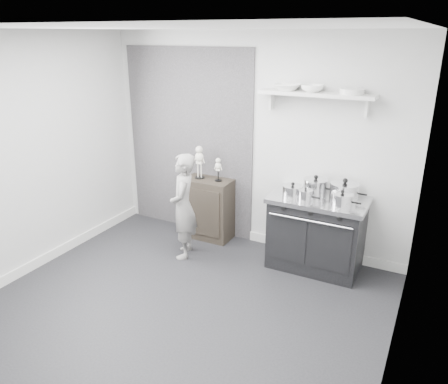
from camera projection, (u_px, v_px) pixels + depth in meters
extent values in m
plane|color=black|center=(180.00, 308.00, 4.48)|extent=(4.00, 4.00, 0.00)
cube|color=#B3B3B0|center=(253.00, 143.00, 5.52)|extent=(4.00, 0.02, 2.70)
cube|color=#B3B3B0|center=(2.00, 274.00, 2.51)|extent=(4.00, 0.02, 2.70)
cube|color=#B3B3B0|center=(25.00, 157.00, 4.88)|extent=(0.02, 3.60, 2.70)
cube|color=#B3B3B0|center=(407.00, 225.00, 3.15)|extent=(0.02, 3.60, 2.70)
cube|color=silver|center=(168.00, 27.00, 3.55)|extent=(4.00, 3.60, 0.02)
cube|color=black|center=(189.00, 143.00, 5.95)|extent=(1.90, 0.02, 2.50)
cube|color=silver|center=(323.00, 251.00, 5.51)|extent=(2.00, 0.03, 0.12)
cube|color=silver|center=(42.00, 260.00, 5.31)|extent=(0.03, 3.60, 0.12)
cube|color=silver|center=(316.00, 94.00, 4.83)|extent=(1.30, 0.26, 0.04)
cube|color=silver|center=(272.00, 101.00, 5.17)|extent=(0.03, 0.12, 0.20)
cube|color=silver|center=(367.00, 108.00, 4.70)|extent=(0.03, 0.12, 0.20)
cube|color=black|center=(316.00, 235.00, 5.15)|extent=(1.04, 0.62, 0.83)
cube|color=silver|center=(319.00, 200.00, 5.00)|extent=(1.10, 0.67, 0.05)
cube|color=black|center=(287.00, 239.00, 4.99)|extent=(0.44, 0.02, 0.54)
cube|color=black|center=(331.00, 248.00, 4.78)|extent=(0.44, 0.02, 0.54)
cylinder|color=silver|center=(310.00, 221.00, 4.76)|extent=(0.94, 0.02, 0.02)
cylinder|color=black|center=(283.00, 208.00, 4.88)|extent=(0.04, 0.03, 0.04)
cylinder|color=black|center=(310.00, 213.00, 4.74)|extent=(0.04, 0.03, 0.04)
cylinder|color=black|center=(339.00, 219.00, 4.61)|extent=(0.04, 0.03, 0.04)
cube|color=black|center=(209.00, 208.00, 5.92)|extent=(0.64, 0.37, 0.83)
imported|color=gray|center=(183.00, 206.00, 5.33)|extent=(0.48, 0.57, 1.32)
cylinder|color=silver|center=(292.00, 192.00, 4.99)|extent=(0.23, 0.23, 0.12)
cylinder|color=silver|center=(293.00, 186.00, 4.97)|extent=(0.23, 0.23, 0.02)
sphere|color=black|center=(293.00, 184.00, 4.96)|extent=(0.04, 0.04, 0.04)
cylinder|color=black|center=(305.00, 194.00, 4.92)|extent=(0.10, 0.02, 0.02)
cylinder|color=silver|center=(315.00, 187.00, 5.09)|extent=(0.28, 0.28, 0.16)
cylinder|color=silver|center=(316.00, 180.00, 5.06)|extent=(0.29, 0.29, 0.02)
sphere|color=black|center=(316.00, 177.00, 5.05)|extent=(0.05, 0.05, 0.05)
cylinder|color=black|center=(331.00, 189.00, 5.02)|extent=(0.10, 0.02, 0.02)
cylinder|color=silver|center=(344.00, 191.00, 4.94)|extent=(0.32, 0.32, 0.17)
cylinder|color=silver|center=(345.00, 184.00, 4.91)|extent=(0.33, 0.33, 0.02)
sphere|color=black|center=(345.00, 181.00, 4.89)|extent=(0.06, 0.06, 0.06)
cylinder|color=black|center=(362.00, 194.00, 4.85)|extent=(0.10, 0.02, 0.02)
cylinder|color=silver|center=(342.00, 201.00, 4.72)|extent=(0.23, 0.23, 0.14)
cylinder|color=silver|center=(342.00, 194.00, 4.69)|extent=(0.24, 0.24, 0.02)
sphere|color=black|center=(343.00, 192.00, 4.68)|extent=(0.04, 0.04, 0.04)
cylinder|color=black|center=(356.00, 203.00, 4.65)|extent=(0.10, 0.02, 0.02)
cylinder|color=silver|center=(305.00, 196.00, 4.88)|extent=(0.16, 0.16, 0.12)
cylinder|color=silver|center=(306.00, 190.00, 4.85)|extent=(0.17, 0.17, 0.02)
sphere|color=black|center=(306.00, 189.00, 4.84)|extent=(0.03, 0.03, 0.03)
cylinder|color=black|center=(316.00, 198.00, 4.82)|extent=(0.10, 0.02, 0.02)
imported|color=white|center=(287.00, 87.00, 4.96)|extent=(0.29, 0.29, 0.07)
imported|color=white|center=(312.00, 88.00, 4.84)|extent=(0.25, 0.25, 0.08)
cylinder|color=silver|center=(352.00, 91.00, 4.65)|extent=(0.26, 0.26, 0.06)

